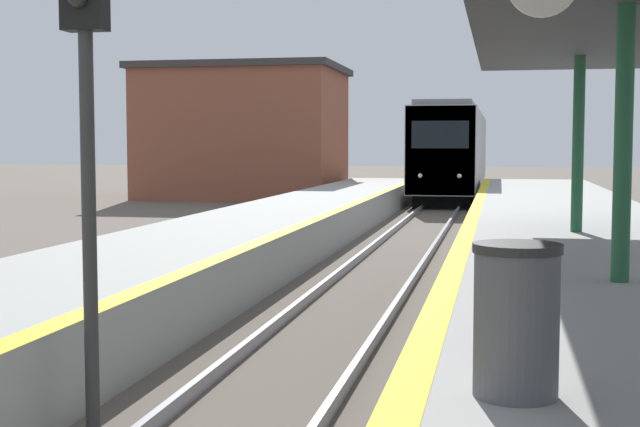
# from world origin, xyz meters

# --- Properties ---
(train) EXTENTS (2.68, 22.83, 4.24)m
(train) POSITION_xyz_m (0.00, 42.76, 2.16)
(train) COLOR black
(train) RESTS_ON ground
(signal_near) EXTENTS (0.36, 0.31, 4.33)m
(signal_near) POSITION_xyz_m (-1.12, 4.48, 3.04)
(signal_near) COLOR #2D2D2D
(signal_near) RESTS_ON ground
(trash_bin) EXTENTS (0.57, 0.57, 0.98)m
(trash_bin) POSITION_xyz_m (2.34, 3.37, 1.39)
(trash_bin) COLOR #4C4C51
(trash_bin) RESTS_ON platform_right
(station_building) EXTENTS (9.26, 7.19, 6.17)m
(station_building) POSITION_xyz_m (-9.63, 38.21, 3.10)
(station_building) COLOR brown
(station_building) RESTS_ON ground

